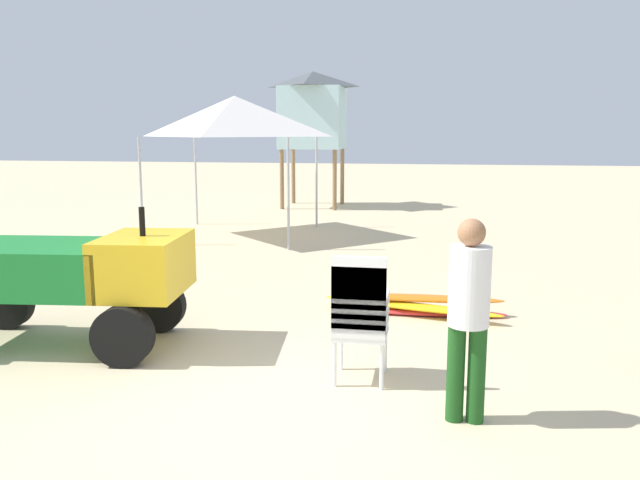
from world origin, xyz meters
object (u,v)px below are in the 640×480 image
utility_cart (70,274)px  stacked_plastic_chairs (360,309)px  surfboard_pile (419,305)px  lifeguard_tower (313,110)px  lifeguard_near_left (469,308)px  popup_canopy (235,116)px

utility_cart → stacked_plastic_chairs: 3.17m
utility_cart → surfboard_pile: bearing=26.7°
stacked_plastic_chairs → utility_cart: bearing=170.9°
surfboard_pile → stacked_plastic_chairs: bearing=-101.9°
stacked_plastic_chairs → lifeguard_tower: (-2.97, 13.50, 2.18)m
lifeguard_tower → lifeguard_near_left: bearing=-74.7°
surfboard_pile → popup_canopy: (-4.08, 5.52, 2.45)m
stacked_plastic_chairs → popup_canopy: 8.82m
utility_cart → surfboard_pile: (3.61, 1.82, -0.66)m
stacked_plastic_chairs → lifeguard_tower: bearing=102.4°
stacked_plastic_chairs → popup_canopy: popup_canopy is taller
surfboard_pile → popup_canopy: 7.29m
lifeguard_near_left → stacked_plastic_chairs: bearing=145.9°
lifeguard_near_left → popup_canopy: popup_canopy is taller
stacked_plastic_chairs → lifeguard_near_left: size_ratio=0.74×
utility_cart → lifeguard_near_left: (4.03, -1.11, 0.14)m
utility_cart → popup_canopy: bearing=93.6°
lifeguard_near_left → popup_canopy: bearing=118.0°
popup_canopy → lifeguard_tower: 5.71m
utility_cart → stacked_plastic_chairs: size_ratio=2.22×
stacked_plastic_chairs → lifeguard_near_left: 1.12m
utility_cart → lifeguard_tower: size_ratio=0.67×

